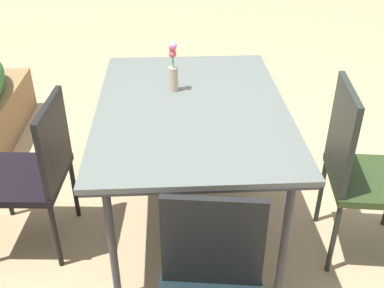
# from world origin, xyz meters

# --- Properties ---
(ground_plane) EXTENTS (12.00, 12.00, 0.00)m
(ground_plane) POSITION_xyz_m (0.00, 0.00, 0.00)
(ground_plane) COLOR #9E7F5B
(dining_table) EXTENTS (1.48, 1.03, 0.77)m
(dining_table) POSITION_xyz_m (-0.03, -0.00, 0.73)
(dining_table) COLOR #4C514C
(dining_table) RESTS_ON ground
(chair_near_left) EXTENTS (0.51, 0.51, 0.99)m
(chair_near_left) POSITION_xyz_m (-0.35, -0.86, 0.56)
(chair_near_left) COLOR #233216
(chair_near_left) RESTS_ON ground
(chair_far_side) EXTENTS (0.49, 0.49, 0.89)m
(chair_far_side) POSITION_xyz_m (-0.20, 0.86, 0.50)
(chair_far_side) COLOR black
(chair_far_side) RESTS_ON ground
(flower_vase) EXTENTS (0.06, 0.05, 0.29)m
(flower_vase) POSITION_xyz_m (0.16, 0.09, 0.93)
(flower_vase) COLOR tan
(flower_vase) RESTS_ON dining_table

